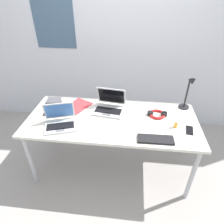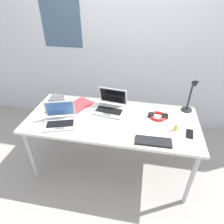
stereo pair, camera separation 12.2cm
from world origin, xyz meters
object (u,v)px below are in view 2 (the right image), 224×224
at_px(cell_phone, 190,134).
at_px(book_stack, 57,100).
at_px(laptop_front_left, 60,119).
at_px(pill_bottle, 176,127).
at_px(computer_mouse, 48,110).
at_px(paper_folder_near_lamp, 79,105).
at_px(external_keyboard, 153,141).
at_px(desk_lamp, 191,96).
at_px(laptop_mid_desk, 110,106).
at_px(headphones, 158,116).

height_order(cell_phone, book_stack, book_stack).
xyz_separation_m(laptop_front_left, cell_phone, (1.28, 0.06, -0.04)).
bearing_deg(pill_bottle, computer_mouse, 176.84).
distance_m(computer_mouse, paper_folder_near_lamp, 0.35).
bearing_deg(external_keyboard, desk_lamp, 56.57).
relative_size(desk_lamp, computer_mouse, 4.17).
height_order(laptop_mid_desk, computer_mouse, laptop_mid_desk).
relative_size(desk_lamp, cell_phone, 2.94).
height_order(external_keyboard, pill_bottle, pill_bottle).
relative_size(laptop_mid_desk, external_keyboard, 1.10).
bearing_deg(desk_lamp, book_stack, -177.64).
distance_m(external_keyboard, headphones, 0.41).
bearing_deg(pill_bottle, desk_lamp, 66.68).
distance_m(external_keyboard, book_stack, 1.26).
relative_size(external_keyboard, headphones, 1.54).
distance_m(laptop_mid_desk, paper_folder_near_lamp, 0.39).
xyz_separation_m(headphones, book_stack, (-1.20, 0.10, 0.02)).
distance_m(laptop_mid_desk, external_keyboard, 0.67).
bearing_deg(book_stack, computer_mouse, -91.98).
bearing_deg(desk_lamp, pill_bottle, -113.32).
xyz_separation_m(headphones, pill_bottle, (0.17, -0.19, 0.03)).
height_order(pill_bottle, book_stack, pill_bottle).
xyz_separation_m(laptop_mid_desk, paper_folder_near_lamp, (-0.38, 0.03, -0.04)).
distance_m(desk_lamp, paper_folder_near_lamp, 1.25).
height_order(desk_lamp, cell_phone, desk_lamp).
bearing_deg(cell_phone, headphones, 151.57).
bearing_deg(laptop_front_left, computer_mouse, 141.49).
relative_size(cell_phone, pill_bottle, 1.72).
bearing_deg(external_keyboard, laptop_mid_desk, 135.72).
bearing_deg(pill_bottle, cell_phone, -18.03).
xyz_separation_m(external_keyboard, computer_mouse, (-1.16, 0.29, 0.01)).
height_order(external_keyboard, cell_phone, external_keyboard).
relative_size(laptop_mid_desk, headphones, 1.70).
bearing_deg(pill_bottle, book_stack, 167.88).
xyz_separation_m(laptop_front_left, paper_folder_near_lamp, (0.07, 0.37, -0.04)).
distance_m(laptop_front_left, pill_bottle, 1.15).
xyz_separation_m(external_keyboard, cell_phone, (0.34, 0.18, -0.01)).
distance_m(computer_mouse, book_stack, 0.22).
height_order(desk_lamp, external_keyboard, desk_lamp).
bearing_deg(cell_phone, laptop_mid_desk, 171.05).
xyz_separation_m(pill_bottle, book_stack, (-1.36, 0.29, -0.01)).
bearing_deg(computer_mouse, external_keyboard, -3.93).
bearing_deg(cell_phone, laptop_front_left, -167.68).
distance_m(desk_lamp, laptop_mid_desk, 0.87).
bearing_deg(headphones, external_keyboard, -96.31).
bearing_deg(pill_bottle, laptop_front_left, -175.00).
xyz_separation_m(external_keyboard, pill_bottle, (0.21, 0.22, 0.03)).
relative_size(laptop_front_left, cell_phone, 2.71).
height_order(laptop_mid_desk, laptop_front_left, laptop_mid_desk).
xyz_separation_m(desk_lamp, laptop_mid_desk, (-0.85, -0.12, -0.15)).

